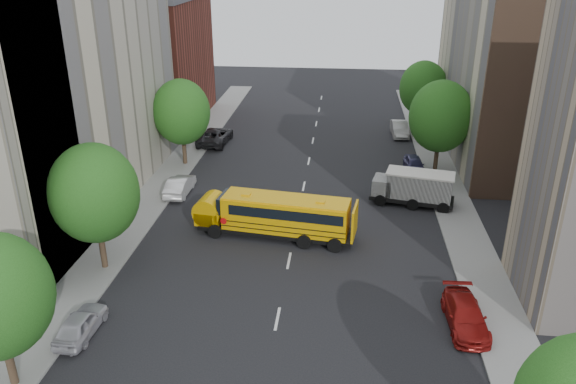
% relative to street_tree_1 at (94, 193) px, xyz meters
% --- Properties ---
extents(ground, '(120.00, 120.00, 0.00)m').
position_rel_street_tree_1_xyz_m(ground, '(11.00, 4.00, -4.95)').
color(ground, black).
rests_on(ground, ground).
extents(sidewalk_left, '(3.00, 80.00, 0.12)m').
position_rel_street_tree_1_xyz_m(sidewalk_left, '(-0.50, 9.00, -4.89)').
color(sidewalk_left, slate).
rests_on(sidewalk_left, ground).
extents(sidewalk_right, '(3.00, 80.00, 0.12)m').
position_rel_street_tree_1_xyz_m(sidewalk_right, '(22.50, 9.00, -4.89)').
color(sidewalk_right, slate).
rests_on(sidewalk_right, ground).
extents(lane_markings, '(0.15, 64.00, 0.01)m').
position_rel_street_tree_1_xyz_m(lane_markings, '(11.00, 14.00, -4.95)').
color(lane_markings, silver).
rests_on(lane_markings, ground).
extents(building_left_cream, '(10.00, 26.00, 20.00)m').
position_rel_street_tree_1_xyz_m(building_left_cream, '(-7.00, 10.00, 5.05)').
color(building_left_cream, beige).
rests_on(building_left_cream, ground).
extents(building_left_redbrick, '(10.00, 15.00, 13.00)m').
position_rel_street_tree_1_xyz_m(building_left_redbrick, '(-7.00, 32.00, 1.55)').
color(building_left_redbrick, maroon).
rests_on(building_left_redbrick, ground).
extents(building_right_far, '(10.00, 22.00, 18.00)m').
position_rel_street_tree_1_xyz_m(building_right_far, '(29.00, 24.00, 4.05)').
color(building_right_far, beige).
rests_on(building_right_far, ground).
extents(building_right_sidewall, '(10.10, 0.30, 18.00)m').
position_rel_street_tree_1_xyz_m(building_right_sidewall, '(29.00, 13.00, 4.05)').
color(building_right_sidewall, brown).
rests_on(building_right_sidewall, ground).
extents(street_tree_1, '(5.12, 5.12, 7.90)m').
position_rel_street_tree_1_xyz_m(street_tree_1, '(0.00, 0.00, 0.00)').
color(street_tree_1, '#38281C').
rests_on(street_tree_1, ground).
extents(street_tree_2, '(4.99, 4.99, 7.71)m').
position_rel_street_tree_1_xyz_m(street_tree_2, '(0.00, 18.00, -0.12)').
color(street_tree_2, '#38281C').
rests_on(street_tree_2, ground).
extents(street_tree_4, '(5.25, 5.25, 8.10)m').
position_rel_street_tree_1_xyz_m(street_tree_4, '(22.00, 18.00, 0.12)').
color(street_tree_4, '#38281C').
rests_on(street_tree_4, ground).
extents(street_tree_5, '(4.86, 4.86, 7.51)m').
position_rel_street_tree_1_xyz_m(street_tree_5, '(22.00, 30.00, -0.25)').
color(street_tree_5, '#38281C').
rests_on(street_tree_5, ground).
extents(school_bus, '(10.59, 3.74, 2.92)m').
position_rel_street_tree_1_xyz_m(school_bus, '(9.70, 5.21, -3.32)').
color(school_bus, black).
rests_on(school_bus, ground).
extents(safari_truck, '(6.44, 3.41, 2.62)m').
position_rel_street_tree_1_xyz_m(safari_truck, '(19.43, 11.34, -3.56)').
color(safari_truck, black).
rests_on(safari_truck, ground).
extents(parked_car_0, '(1.61, 3.80, 1.28)m').
position_rel_street_tree_1_xyz_m(parked_car_0, '(1.40, -6.27, -4.31)').
color(parked_car_0, '#B5B4BB').
rests_on(parked_car_0, ground).
extents(parked_car_1, '(1.53, 4.33, 1.42)m').
position_rel_street_tree_1_xyz_m(parked_car_1, '(1.40, 11.50, -4.24)').
color(parked_car_1, silver).
rests_on(parked_car_1, ground).
extents(parked_car_2, '(2.93, 5.82, 1.58)m').
position_rel_street_tree_1_xyz_m(parked_car_2, '(1.40, 24.10, -4.16)').
color(parked_car_2, black).
rests_on(parked_car_2, ground).
extents(parked_car_3, '(2.05, 4.63, 1.32)m').
position_rel_street_tree_1_xyz_m(parked_car_3, '(20.60, -3.61, -4.29)').
color(parked_car_3, maroon).
rests_on(parked_car_3, ground).
extents(parked_car_4, '(1.81, 3.90, 1.29)m').
position_rel_street_tree_1_xyz_m(parked_car_4, '(20.27, 18.35, -4.31)').
color(parked_car_4, '#3A3863').
rests_on(parked_car_4, ground).
extents(parked_car_5, '(1.73, 4.51, 1.47)m').
position_rel_street_tree_1_xyz_m(parked_car_5, '(19.80, 28.61, -4.22)').
color(parked_car_5, gray).
rests_on(parked_car_5, ground).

